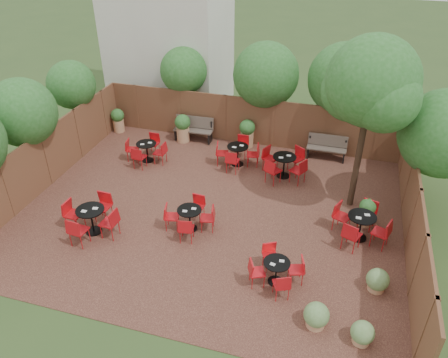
% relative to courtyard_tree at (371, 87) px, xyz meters
% --- Properties ---
extents(ground, '(80.00, 80.00, 0.00)m').
position_rel_courtyard_tree_xyz_m(ground, '(-4.30, -1.69, -4.09)').
color(ground, '#354F23').
rests_on(ground, ground).
extents(courtyard_paving, '(12.00, 10.00, 0.02)m').
position_rel_courtyard_tree_xyz_m(courtyard_paving, '(-4.30, -1.69, -4.08)').
color(courtyard_paving, '#3B2018').
rests_on(courtyard_paving, ground).
extents(fence_back, '(12.00, 0.08, 2.00)m').
position_rel_courtyard_tree_xyz_m(fence_back, '(-4.30, 3.31, -3.09)').
color(fence_back, '#51311E').
rests_on(fence_back, ground).
extents(fence_left, '(0.08, 10.00, 2.00)m').
position_rel_courtyard_tree_xyz_m(fence_left, '(-10.30, -1.69, -3.09)').
color(fence_left, '#51311E').
rests_on(fence_left, ground).
extents(fence_right, '(0.08, 10.00, 2.00)m').
position_rel_courtyard_tree_xyz_m(fence_right, '(1.70, -1.69, -3.09)').
color(fence_right, '#51311E').
rests_on(fence_right, ground).
extents(neighbour_building, '(5.00, 4.00, 8.00)m').
position_rel_courtyard_tree_xyz_m(neighbour_building, '(-8.80, 6.31, -0.09)').
color(neighbour_building, beige).
rests_on(neighbour_building, ground).
extents(overhang_foliage, '(15.93, 10.99, 2.79)m').
position_rel_courtyard_tree_xyz_m(overhang_foliage, '(-4.81, 1.07, -1.33)').
color(overhang_foliage, '#24601F').
rests_on(overhang_foliage, ground).
extents(courtyard_tree, '(2.80, 2.70, 5.57)m').
position_rel_courtyard_tree_xyz_m(courtyard_tree, '(0.00, 0.00, 0.00)').
color(courtyard_tree, black).
rests_on(courtyard_tree, courtyard_paving).
extents(park_bench_left, '(1.63, 0.57, 1.00)m').
position_rel_courtyard_tree_xyz_m(park_bench_left, '(-6.55, 2.94, -3.55)').
color(park_bench_left, brown).
rests_on(park_bench_left, courtyard_paving).
extents(park_bench_right, '(1.51, 0.48, 0.93)m').
position_rel_courtyard_tree_xyz_m(park_bench_right, '(-1.07, 2.94, -3.59)').
color(park_bench_right, brown).
rests_on(park_bench_right, courtyard_paving).
extents(bistro_tables, '(9.64, 7.21, 0.96)m').
position_rel_courtyard_tree_xyz_m(bistro_tables, '(-3.99, -1.17, -3.61)').
color(bistro_tables, black).
rests_on(bistro_tables, courtyard_paving).
extents(planters, '(10.99, 4.59, 1.18)m').
position_rel_courtyard_tree_xyz_m(planters, '(-5.60, 2.22, -3.47)').
color(planters, tan).
rests_on(planters, courtyard_paving).
extents(low_shrubs, '(1.98, 2.35, 0.66)m').
position_rel_courtyard_tree_xyz_m(low_shrubs, '(0.24, -4.83, -3.76)').
color(low_shrubs, tan).
rests_on(low_shrubs, courtyard_paving).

